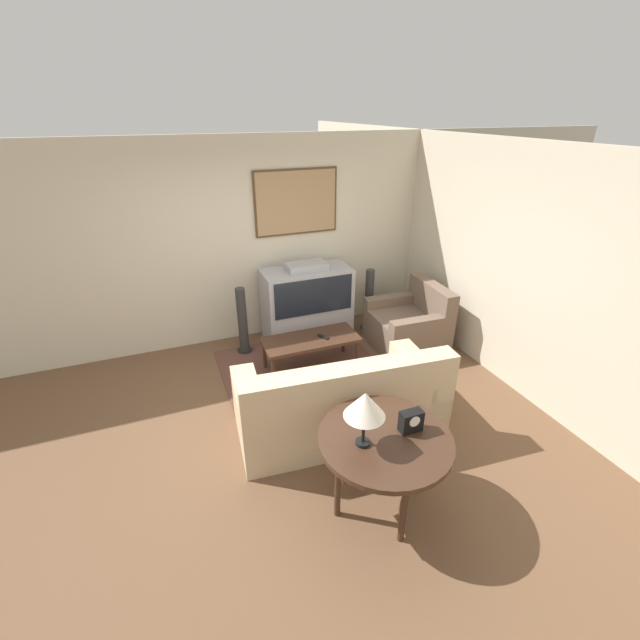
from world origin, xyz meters
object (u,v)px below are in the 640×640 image
object	(u,v)px
couch	(340,403)
armchair	(409,326)
speaker_tower_left	(243,323)
mantel_clock	(411,421)
coffee_table	(311,341)
console_table	(385,444)
speaker_tower_right	(369,302)
tv	(307,303)
table_lamp	(365,405)

from	to	relation	value
couch	armchair	world-z (taller)	couch
couch	speaker_tower_left	xyz separation A→B (m)	(-0.56, 1.90, 0.11)
couch	mantel_clock	xyz separation A→B (m)	(0.14, -0.99, 0.51)
coffee_table	console_table	bearing A→B (deg)	-95.18
speaker_tower_right	armchair	bearing A→B (deg)	-66.03
speaker_tower_left	tv	bearing A→B (deg)	4.74
armchair	mantel_clock	world-z (taller)	mantel_clock
armchair	table_lamp	distance (m)	3.02
speaker_tower_right	mantel_clock	bearing A→B (deg)	-111.72
couch	console_table	bearing A→B (deg)	90.77
speaker_tower_left	armchair	bearing A→B (deg)	-16.78
couch	mantel_clock	world-z (taller)	couch
mantel_clock	speaker_tower_right	bearing A→B (deg)	68.28
coffee_table	speaker_tower_left	size ratio (longest dim) A/B	1.28
couch	speaker_tower_right	xyz separation A→B (m)	(1.30, 1.90, 0.11)
speaker_tower_right	couch	bearing A→B (deg)	-124.29
coffee_table	table_lamp	xyz separation A→B (m)	(-0.39, -2.18, 0.71)
tv	console_table	distance (m)	3.01
console_table	speaker_tower_right	bearing A→B (deg)	64.72
tv	couch	distance (m)	2.02
speaker_tower_right	console_table	bearing A→B (deg)	-115.28
tv	speaker_tower_left	size ratio (longest dim) A/B	1.30
tv	mantel_clock	bearing A→B (deg)	-94.29
armchair	tv	bearing A→B (deg)	-118.12
couch	mantel_clock	distance (m)	1.12
couch	speaker_tower_left	distance (m)	1.98
armchair	console_table	size ratio (longest dim) A/B	0.94
armchair	speaker_tower_right	xyz separation A→B (m)	(-0.29, 0.65, 0.14)
tv	table_lamp	distance (m)	3.09
armchair	table_lamp	world-z (taller)	table_lamp
tv	speaker_tower_left	distance (m)	0.94
console_table	mantel_clock	bearing A→B (deg)	0.07
coffee_table	speaker_tower_right	xyz separation A→B (m)	(1.17, 0.71, 0.05)
tv	couch	size ratio (longest dim) A/B	0.57
tv	table_lamp	size ratio (longest dim) A/B	2.60
speaker_tower_left	speaker_tower_right	xyz separation A→B (m)	(1.86, 0.00, 0.00)
tv	console_table	world-z (taller)	tv
coffee_table	console_table	distance (m)	2.21
speaker_tower_left	console_table	bearing A→B (deg)	-80.33
tv	speaker_tower_left	xyz separation A→B (m)	(-0.93, -0.08, -0.09)
table_lamp	tv	bearing A→B (deg)	78.02
speaker_tower_right	table_lamp	bearing A→B (deg)	-118.34
console_table	couch	bearing A→B (deg)	85.95
couch	speaker_tower_left	size ratio (longest dim) A/B	2.27
couch	coffee_table	world-z (taller)	couch
tv	mantel_clock	xyz separation A→B (m)	(-0.22, -2.97, 0.31)
armchair	console_table	distance (m)	2.82
console_table	speaker_tower_right	distance (m)	3.21
console_table	table_lamp	size ratio (longest dim) A/B	2.25
console_table	speaker_tower_right	xyz separation A→B (m)	(1.37, 2.89, -0.24)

